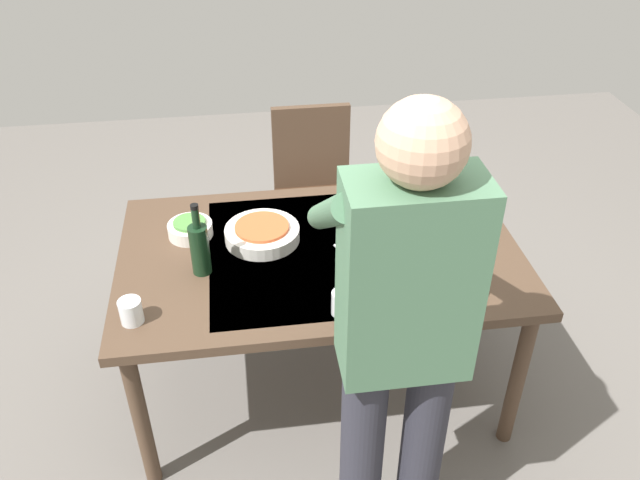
% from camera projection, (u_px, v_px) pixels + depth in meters
% --- Properties ---
extents(ground_plane, '(6.00, 6.00, 0.00)m').
position_uv_depth(ground_plane, '(320.00, 380.00, 3.01)').
color(ground_plane, '#66605B').
extents(dining_table, '(1.58, 0.98, 0.74)m').
position_uv_depth(dining_table, '(320.00, 264.00, 2.62)').
color(dining_table, '#4C3828').
rests_on(dining_table, ground_plane).
extents(chair_near, '(0.40, 0.40, 0.91)m').
position_uv_depth(chair_near, '(314.00, 184.00, 3.42)').
color(chair_near, '#352114').
rests_on(chair_near, ground_plane).
extents(person_server, '(0.42, 0.61, 1.69)m').
position_uv_depth(person_server, '(401.00, 336.00, 1.86)').
color(person_server, '#2D2D38').
rests_on(person_server, ground_plane).
extents(wine_bottle, '(0.07, 0.07, 0.30)m').
position_uv_depth(wine_bottle, '(200.00, 248.00, 2.41)').
color(wine_bottle, black).
rests_on(wine_bottle, dining_table).
extents(wine_glass_left, '(0.07, 0.07, 0.15)m').
position_uv_depth(wine_glass_left, '(475.00, 206.00, 2.65)').
color(wine_glass_left, white).
rests_on(wine_glass_left, dining_table).
extents(wine_glass_right, '(0.07, 0.07, 0.15)m').
position_uv_depth(wine_glass_right, '(444.00, 192.00, 2.74)').
color(wine_glass_right, white).
rests_on(wine_glass_right, dining_table).
extents(water_cup_near_left, '(0.07, 0.07, 0.10)m').
position_uv_depth(water_cup_near_left, '(357.00, 222.00, 2.66)').
color(water_cup_near_left, silver).
rests_on(water_cup_near_left, dining_table).
extents(water_cup_near_right, '(0.07, 0.07, 0.09)m').
position_uv_depth(water_cup_near_right, '(341.00, 303.00, 2.25)').
color(water_cup_near_right, silver).
rests_on(water_cup_near_right, dining_table).
extents(water_cup_far_left, '(0.08, 0.08, 0.09)m').
position_uv_depth(water_cup_far_left, '(131.00, 311.00, 2.22)').
color(water_cup_far_left, silver).
rests_on(water_cup_far_left, dining_table).
extents(serving_bowl_pasta, '(0.30, 0.30, 0.07)m').
position_uv_depth(serving_bowl_pasta, '(262.00, 233.00, 2.62)').
color(serving_bowl_pasta, silver).
rests_on(serving_bowl_pasta, dining_table).
extents(side_bowl_salad, '(0.18, 0.18, 0.07)m').
position_uv_depth(side_bowl_salad, '(190.00, 228.00, 2.65)').
color(side_bowl_salad, silver).
rests_on(side_bowl_salad, dining_table).
extents(dinner_plate_near, '(0.23, 0.23, 0.01)m').
position_uv_depth(dinner_plate_near, '(457.00, 286.00, 2.39)').
color(dinner_plate_near, silver).
rests_on(dinner_plate_near, dining_table).
extents(dinner_plate_far, '(0.23, 0.23, 0.01)m').
position_uv_depth(dinner_plate_far, '(394.00, 213.00, 2.79)').
color(dinner_plate_far, silver).
rests_on(dinner_plate_far, dining_table).
extents(table_knife, '(0.09, 0.19, 0.00)m').
position_uv_depth(table_knife, '(348.00, 258.00, 2.54)').
color(table_knife, silver).
rests_on(table_knife, dining_table).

